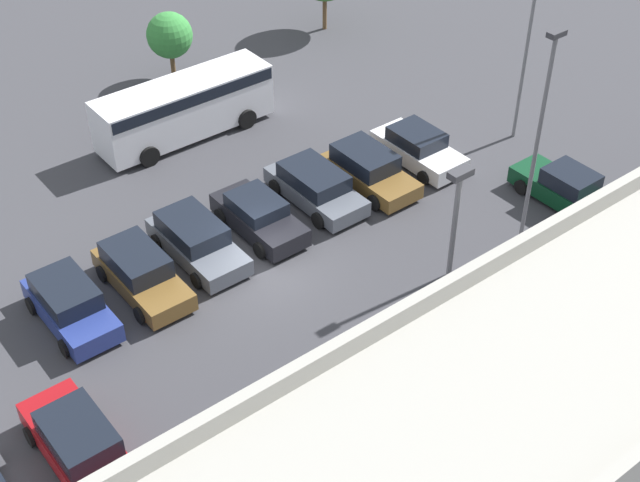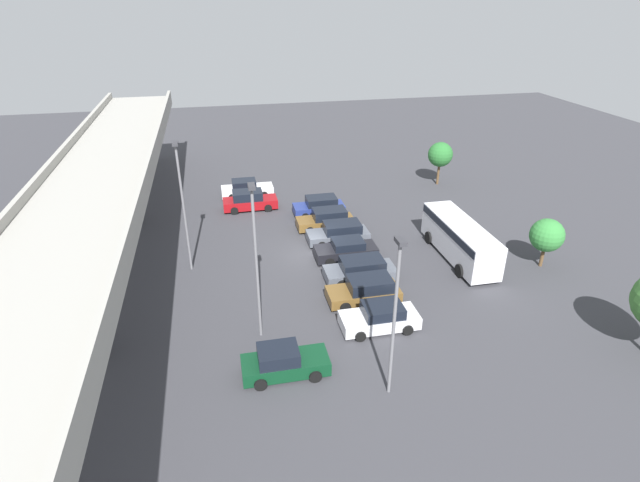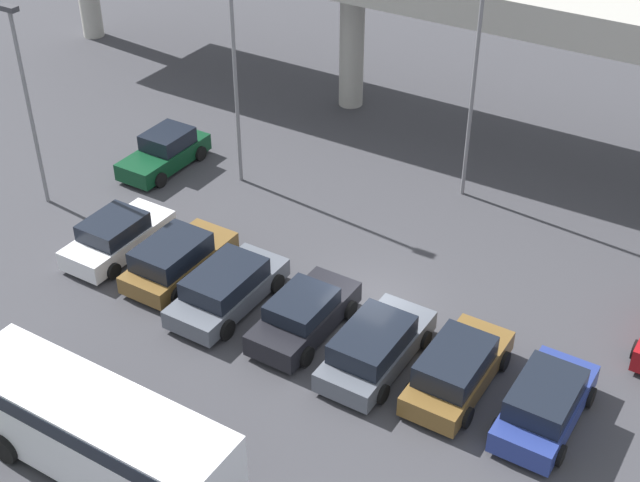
# 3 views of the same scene
# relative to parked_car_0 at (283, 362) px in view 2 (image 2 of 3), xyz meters

# --- Properties ---
(ground_plane) EXTENTS (111.16, 111.16, 0.00)m
(ground_plane) POSITION_rel_parked_car_0_xyz_m (12.38, -4.06, -0.73)
(ground_plane) COLOR #38383D
(highway_overpass) EXTENTS (53.06, 6.37, 7.81)m
(highway_overpass) POSITION_rel_parked_car_0_xyz_m (12.38, 9.72, 5.74)
(highway_overpass) COLOR #9E9B93
(highway_overpass) RESTS_ON ground_plane
(parked_car_0) EXTENTS (2.04, 4.40, 1.61)m
(parked_car_0) POSITION_rel_parked_car_0_xyz_m (0.00, 0.00, 0.00)
(parked_car_0) COLOR #0C381E
(parked_car_0) RESTS_ON ground_plane
(parked_car_1) EXTENTS (2.16, 4.49, 1.54)m
(parked_car_1) POSITION_rel_parked_car_0_xyz_m (2.70, -6.00, -0.02)
(parked_car_1) COLOR silver
(parked_car_1) RESTS_ON ground_plane
(parked_car_2) EXTENTS (2.23, 4.54, 1.60)m
(parked_car_2) POSITION_rel_parked_car_0_xyz_m (5.58, -6.01, 0.04)
(parked_car_2) COLOR brown
(parked_car_2) RESTS_ON ground_plane
(parked_car_3) EXTENTS (2.26, 4.78, 1.54)m
(parked_car_3) POSITION_rel_parked_car_0_xyz_m (8.15, -6.43, 0.02)
(parked_car_3) COLOR #515660
(parked_car_3) RESTS_ON ground_plane
(parked_car_4) EXTENTS (2.11, 4.48, 1.51)m
(parked_car_4) POSITION_rel_parked_car_0_xyz_m (11.17, -6.24, -0.02)
(parked_car_4) COLOR black
(parked_car_4) RESTS_ON ground_plane
(parked_car_5) EXTENTS (2.22, 4.75, 1.56)m
(parked_car_5) POSITION_rel_parked_car_0_xyz_m (13.98, -6.42, 0.01)
(parked_car_5) COLOR #515660
(parked_car_5) RESTS_ON ground_plane
(parked_car_6) EXTENTS (2.11, 4.65, 1.62)m
(parked_car_6) POSITION_rel_parked_car_0_xyz_m (16.63, -6.02, 0.04)
(parked_car_6) COLOR brown
(parked_car_6) RESTS_ON ground_plane
(parked_car_7) EXTENTS (2.13, 4.37, 1.62)m
(parked_car_7) POSITION_rel_parked_car_0_xyz_m (19.45, -6.03, 0.04)
(parked_car_7) COLOR navy
(parked_car_7) RESTS_ON ground_plane
(parked_car_8) EXTENTS (2.11, 4.76, 1.71)m
(parked_car_8) POSITION_rel_parked_car_0_xyz_m (21.96, -0.18, 0.07)
(parked_car_8) COLOR maroon
(parked_car_8) RESTS_ON ground_plane
(parked_car_9) EXTENTS (2.11, 4.82, 1.60)m
(parked_car_9) POSITION_rel_parked_car_0_xyz_m (25.17, -0.18, 0.00)
(parked_car_9) COLOR silver
(parked_car_9) RESTS_ON ground_plane
(shuttle_bus) EXTENTS (8.44, 2.57, 2.73)m
(shuttle_bus) POSITION_rel_parked_car_0_xyz_m (9.65, -14.27, 0.90)
(shuttle_bus) COLOR silver
(shuttle_bus) RESTS_ON ground_plane
(lamp_post_near_aisle) EXTENTS (0.70, 0.35, 9.08)m
(lamp_post_near_aisle) POSITION_rel_parked_car_0_xyz_m (12.01, 4.77, 4.51)
(lamp_post_near_aisle) COLOR slate
(lamp_post_near_aisle) RESTS_ON ground_plane
(lamp_post_mid_lot) EXTENTS (0.70, 0.35, 8.31)m
(lamp_post_mid_lot) POSITION_rel_parked_car_0_xyz_m (-2.32, -4.81, 4.11)
(lamp_post_mid_lot) COLOR slate
(lamp_post_mid_lot) RESTS_ON ground_plane
(lamp_post_by_overpass) EXTENTS (0.70, 0.35, 9.05)m
(lamp_post_by_overpass) POSITION_rel_parked_car_0_xyz_m (3.47, 0.80, 4.50)
(lamp_post_by_overpass) COLOR slate
(lamp_post_by_overpass) RESTS_ON ground_plane
(tree_front_right) EXTENTS (2.33, 2.33, 3.58)m
(tree_front_right) POSITION_rel_parked_car_0_xyz_m (7.25, -19.48, 1.67)
(tree_front_right) COLOR brown
(tree_front_right) RESTS_ON ground_plane
(tree_front_far_right) EXTENTS (2.42, 2.42, 4.29)m
(tree_front_far_right) POSITION_rel_parked_car_0_xyz_m (24.47, -19.29, 2.33)
(tree_front_far_right) COLOR brown
(tree_front_far_right) RESTS_ON ground_plane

